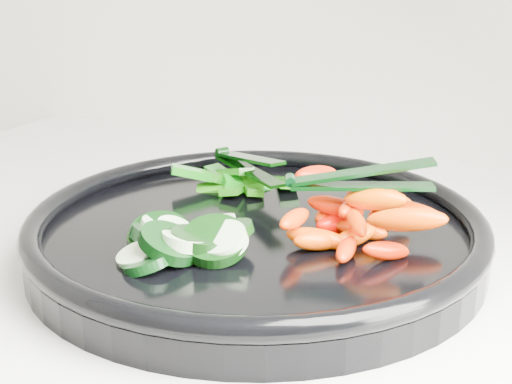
% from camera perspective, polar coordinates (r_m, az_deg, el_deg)
% --- Properties ---
extents(veggie_tray, '(0.40, 0.40, 0.04)m').
position_cam_1_polar(veggie_tray, '(0.59, -0.00, -3.20)').
color(veggie_tray, black).
rests_on(veggie_tray, counter).
extents(cucumber_pile, '(0.12, 0.12, 0.04)m').
position_cam_1_polar(cucumber_pile, '(0.54, -6.33, -3.72)').
color(cucumber_pile, black).
rests_on(cucumber_pile, veggie_tray).
extents(carrot_pile, '(0.14, 0.13, 0.06)m').
position_cam_1_polar(carrot_pile, '(0.56, 8.09, -1.92)').
color(carrot_pile, '#FF4F00').
rests_on(carrot_pile, veggie_tray).
extents(pepper_pile, '(0.12, 0.09, 0.04)m').
position_cam_1_polar(pepper_pile, '(0.68, -1.67, 0.92)').
color(pepper_pile, '#15710A').
rests_on(pepper_pile, veggie_tray).
extents(tong_carrot, '(0.11, 0.06, 0.02)m').
position_cam_1_polar(tong_carrot, '(0.55, 8.11, 1.02)').
color(tong_carrot, black).
rests_on(tong_carrot, carrot_pile).
extents(tong_pepper, '(0.10, 0.08, 0.02)m').
position_cam_1_polar(tong_pepper, '(0.67, -0.77, 2.32)').
color(tong_pepper, black).
rests_on(tong_pepper, pepper_pile).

